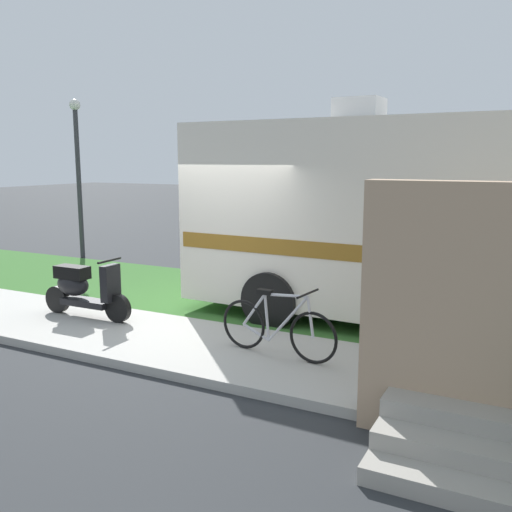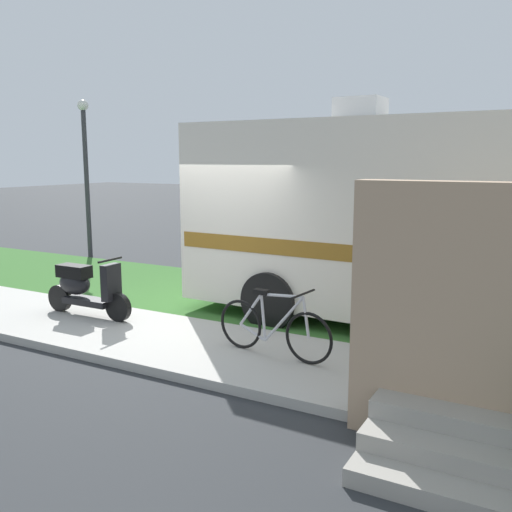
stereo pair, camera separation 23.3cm
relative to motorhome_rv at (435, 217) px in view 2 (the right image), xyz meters
name	(u,v)px [view 2 (the right image)]	position (x,y,z in m)	size (l,w,h in m)	color
ground_plane	(216,324)	(-3.04, -1.30, -1.74)	(80.00, 80.00, 0.00)	#2D3033
sidewalk	(169,342)	(-3.04, -2.50, -1.68)	(24.00, 2.00, 0.12)	#ADAAA3
grass_strip	(261,301)	(-3.04, 0.20, -1.70)	(24.00, 3.40, 0.08)	#336628
motorhome_rv	(435,217)	(0.00, 0.00, 0.00)	(7.46, 2.79, 3.65)	silver
scooter	(84,287)	(-4.91, -2.22, -1.16)	(1.68, 0.50, 0.97)	black
bicycle	(273,327)	(-1.43, -2.43, -1.25)	(1.67, 0.52, 0.88)	black
pickup_truck_far	(391,214)	(-2.88, 8.16, -0.79)	(5.50, 2.37, 1.78)	#B7B29E
porch_steps	(462,349)	(0.98, -3.59, -0.77)	(2.00, 1.26, 2.40)	#9E998E
bottle_green	(386,362)	(-0.02, -2.28, -1.50)	(0.08, 0.08, 0.29)	#19722D
street_lamp_post	(86,163)	(-9.34, 2.30, 0.75)	(0.28, 0.28, 4.08)	#333338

